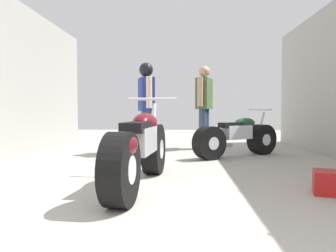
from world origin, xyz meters
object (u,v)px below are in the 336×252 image
motorcycle_black_naked (236,137)px  red_toolbox (332,183)px  mechanic_in_blue (204,102)px  mechanic_with_helmet (146,99)px  motorcycle_maroon_cruiser (139,149)px

motorcycle_black_naked → red_toolbox: (0.51, -2.48, -0.22)m
mechanic_in_blue → mechanic_with_helmet: mechanic_in_blue is taller
motorcycle_black_naked → mechanic_in_blue: bearing=112.7°
motorcycle_maroon_cruiser → motorcycle_black_naked: (1.36, 2.30, -0.07)m
motorcycle_black_naked → mechanic_in_blue: mechanic_in_blue is taller
motorcycle_maroon_cruiser → mechanic_with_helmet: (-0.22, 2.63, 0.60)m
red_toolbox → motorcycle_black_naked: bearing=101.6°
motorcycle_black_naked → mechanic_with_helmet: size_ratio=0.95×
mechanic_in_blue → mechanic_with_helmet: size_ratio=1.02×
motorcycle_maroon_cruiser → red_toolbox: 1.90m
motorcycle_maroon_cruiser → red_toolbox: bearing=-5.6°
motorcycle_maroon_cruiser → motorcycle_black_naked: motorcycle_maroon_cruiser is taller
motorcycle_maroon_cruiser → motorcycle_black_naked: 2.67m
mechanic_with_helmet → red_toolbox: size_ratio=5.09×
mechanic_in_blue → mechanic_with_helmet: 1.36m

